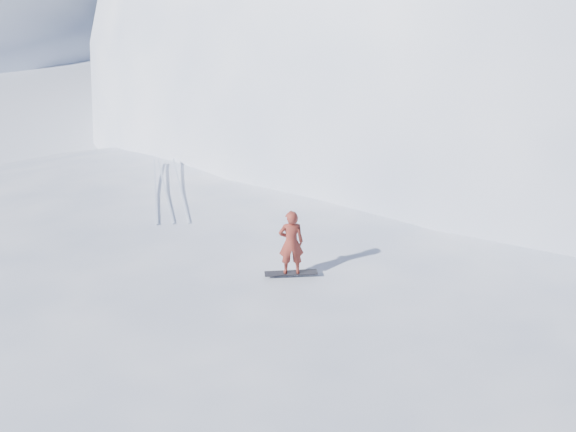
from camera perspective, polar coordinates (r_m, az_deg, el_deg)
name	(u,v)px	position (r m, az deg, el deg)	size (l,w,h in m)	color
ground	(192,347)	(15.68, -9.74, -12.95)	(400.00, 400.00, 0.00)	white
near_ridge	(231,286)	(18.07, -5.80, -7.08)	(36.00, 28.00, 4.80)	white
summit_peak	(531,104)	(44.45, 23.44, 10.43)	(60.00, 56.00, 56.00)	white
peak_shoulder	(385,131)	(34.74, 9.85, 8.54)	(28.00, 24.00, 18.00)	white
far_ridge_c	(34,10)	(129.60, -24.41, 18.53)	(140.00, 90.00, 36.00)	white
wind_bumps	(179,303)	(17.46, -11.03, -8.72)	(16.00, 14.40, 1.00)	white
snowboard	(291,273)	(13.94, 0.31, -5.79)	(1.31, 0.24, 0.02)	black
snowboarder	(291,243)	(13.53, 0.32, -2.71)	(0.61, 0.40, 1.67)	maroon
board_tracks	(167,187)	(19.53, -12.21, 2.94)	(1.90, 5.94, 0.04)	silver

